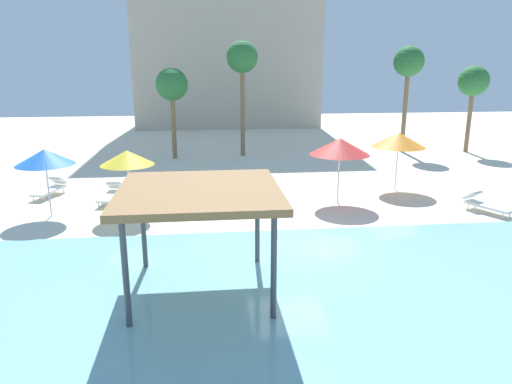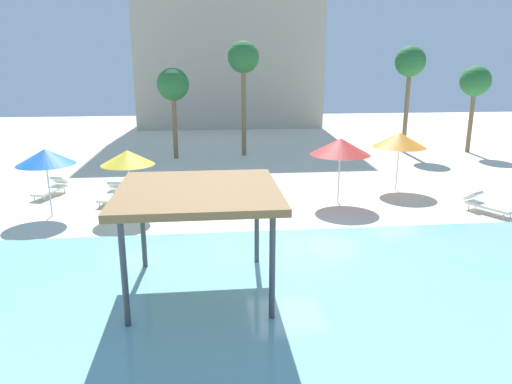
{
  "view_description": "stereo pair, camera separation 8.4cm",
  "coord_description": "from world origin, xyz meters",
  "px_view_note": "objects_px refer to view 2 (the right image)",
  "views": [
    {
      "loc": [
        -2.58,
        -13.87,
        5.64
      ],
      "look_at": [
        -0.82,
        2.0,
        1.3
      ],
      "focal_mm": 33.35,
      "sensor_mm": 36.0,
      "label": 1
    },
    {
      "loc": [
        -2.5,
        -13.88,
        5.64
      ],
      "look_at": [
        -0.82,
        2.0,
        1.3
      ],
      "focal_mm": 33.35,
      "sensor_mm": 36.0,
      "label": 2
    }
  ],
  "objects_px": {
    "palm_tree_1": "(243,60)",
    "palm_tree_2": "(475,83)",
    "lounge_chair_3": "(112,194)",
    "palm_tree_3": "(410,64)",
    "beach_umbrella_blue_0": "(45,157)",
    "lounge_chair_1": "(486,204)",
    "lounge_chair_2": "(52,188)",
    "lounge_chair_0": "(212,199)",
    "beach_umbrella_orange_4": "(400,140)",
    "palm_tree_0": "(173,86)",
    "beach_umbrella_red_3": "(340,146)",
    "beach_umbrella_yellow_5": "(127,158)",
    "shade_pavilion": "(198,195)"
  },
  "relations": [
    {
      "from": "palm_tree_1",
      "to": "palm_tree_2",
      "type": "height_order",
      "value": "palm_tree_1"
    },
    {
      "from": "lounge_chair_3",
      "to": "palm_tree_3",
      "type": "height_order",
      "value": "palm_tree_3"
    },
    {
      "from": "beach_umbrella_blue_0",
      "to": "lounge_chair_1",
      "type": "distance_m",
      "value": 16.89
    },
    {
      "from": "beach_umbrella_blue_0",
      "to": "lounge_chair_2",
      "type": "bearing_deg",
      "value": 106.35
    },
    {
      "from": "beach_umbrella_blue_0",
      "to": "lounge_chair_0",
      "type": "bearing_deg",
      "value": 4.54
    },
    {
      "from": "palm_tree_1",
      "to": "lounge_chair_2",
      "type": "bearing_deg",
      "value": -137.19
    },
    {
      "from": "beach_umbrella_orange_4",
      "to": "palm_tree_2",
      "type": "bearing_deg",
      "value": 46.28
    },
    {
      "from": "palm_tree_3",
      "to": "palm_tree_2",
      "type": "bearing_deg",
      "value": -6.85
    },
    {
      "from": "beach_umbrella_orange_4",
      "to": "lounge_chair_1",
      "type": "height_order",
      "value": "beach_umbrella_orange_4"
    },
    {
      "from": "lounge_chair_1",
      "to": "palm_tree_1",
      "type": "bearing_deg",
      "value": -173.35
    },
    {
      "from": "palm_tree_1",
      "to": "palm_tree_3",
      "type": "relative_size",
      "value": 1.04
    },
    {
      "from": "palm_tree_2",
      "to": "palm_tree_3",
      "type": "xyz_separation_m",
      "value": [
        -4.17,
        0.5,
        1.14
      ]
    },
    {
      "from": "beach_umbrella_blue_0",
      "to": "palm_tree_1",
      "type": "distance_m",
      "value": 14.65
    },
    {
      "from": "lounge_chair_1",
      "to": "palm_tree_1",
      "type": "height_order",
      "value": "palm_tree_1"
    },
    {
      "from": "lounge_chair_3",
      "to": "palm_tree_0",
      "type": "bearing_deg",
      "value": 174.73
    },
    {
      "from": "beach_umbrella_red_3",
      "to": "palm_tree_3",
      "type": "height_order",
      "value": "palm_tree_3"
    },
    {
      "from": "beach_umbrella_yellow_5",
      "to": "lounge_chair_3",
      "type": "height_order",
      "value": "beach_umbrella_yellow_5"
    },
    {
      "from": "lounge_chair_0",
      "to": "palm_tree_3",
      "type": "xyz_separation_m",
      "value": [
        12.68,
        11.16,
        5.24
      ]
    },
    {
      "from": "beach_umbrella_red_3",
      "to": "palm_tree_3",
      "type": "distance_m",
      "value": 13.7
    },
    {
      "from": "lounge_chair_0",
      "to": "lounge_chair_2",
      "type": "relative_size",
      "value": 1.0
    },
    {
      "from": "beach_umbrella_blue_0",
      "to": "lounge_chair_3",
      "type": "distance_m",
      "value": 3.29
    },
    {
      "from": "lounge_chair_0",
      "to": "beach_umbrella_orange_4",
      "type": "bearing_deg",
      "value": 81.61
    },
    {
      "from": "beach_umbrella_orange_4",
      "to": "palm_tree_3",
      "type": "xyz_separation_m",
      "value": [
        4.23,
        9.28,
        3.25
      ]
    },
    {
      "from": "shade_pavilion",
      "to": "beach_umbrella_orange_4",
      "type": "xyz_separation_m",
      "value": [
        8.86,
        9.15,
        -0.22
      ]
    },
    {
      "from": "shade_pavilion",
      "to": "palm_tree_2",
      "type": "relative_size",
      "value": 0.71
    },
    {
      "from": "palm_tree_0",
      "to": "beach_umbrella_yellow_5",
      "type": "bearing_deg",
      "value": -95.67
    },
    {
      "from": "beach_umbrella_orange_4",
      "to": "lounge_chair_1",
      "type": "relative_size",
      "value": 1.35
    },
    {
      "from": "beach_umbrella_blue_0",
      "to": "palm_tree_1",
      "type": "relative_size",
      "value": 0.37
    },
    {
      "from": "shade_pavilion",
      "to": "palm_tree_0",
      "type": "bearing_deg",
      "value": 95.23
    },
    {
      "from": "shade_pavilion",
      "to": "lounge_chair_0",
      "type": "distance_m",
      "value": 7.62
    },
    {
      "from": "lounge_chair_0",
      "to": "palm_tree_3",
      "type": "bearing_deg",
      "value": 110.47
    },
    {
      "from": "beach_umbrella_red_3",
      "to": "lounge_chair_3",
      "type": "xyz_separation_m",
      "value": [
        -9.43,
        1.22,
        -2.04
      ]
    },
    {
      "from": "lounge_chair_2",
      "to": "shade_pavilion",
      "type": "bearing_deg",
      "value": 52.62
    },
    {
      "from": "palm_tree_0",
      "to": "palm_tree_2",
      "type": "bearing_deg",
      "value": 0.38
    },
    {
      "from": "beach_umbrella_orange_4",
      "to": "shade_pavilion",
      "type": "bearing_deg",
      "value": -134.06
    },
    {
      "from": "beach_umbrella_yellow_5",
      "to": "palm_tree_2",
      "type": "height_order",
      "value": "palm_tree_2"
    },
    {
      "from": "lounge_chair_2",
      "to": "beach_umbrella_orange_4",
      "type": "bearing_deg",
      "value": 106.24
    },
    {
      "from": "beach_umbrella_red_3",
      "to": "beach_umbrella_orange_4",
      "type": "height_order",
      "value": "beach_umbrella_red_3"
    },
    {
      "from": "beach_umbrella_orange_4",
      "to": "lounge_chair_1",
      "type": "bearing_deg",
      "value": -59.48
    },
    {
      "from": "lounge_chair_0",
      "to": "lounge_chair_1",
      "type": "bearing_deg",
      "value": 59.55
    },
    {
      "from": "lounge_chair_2",
      "to": "lounge_chair_3",
      "type": "relative_size",
      "value": 1.01
    },
    {
      "from": "beach_umbrella_red_3",
      "to": "lounge_chair_2",
      "type": "relative_size",
      "value": 1.36
    },
    {
      "from": "beach_umbrella_blue_0",
      "to": "beach_umbrella_yellow_5",
      "type": "xyz_separation_m",
      "value": [
        2.98,
        -0.07,
        -0.08
      ]
    },
    {
      "from": "beach_umbrella_yellow_5",
      "to": "lounge_chair_3",
      "type": "bearing_deg",
      "value": 119.33
    },
    {
      "from": "shade_pavilion",
      "to": "lounge_chair_1",
      "type": "relative_size",
      "value": 1.99
    },
    {
      "from": "beach_umbrella_red_3",
      "to": "beach_umbrella_orange_4",
      "type": "xyz_separation_m",
      "value": [
        3.22,
        1.76,
        -0.06
      ]
    },
    {
      "from": "beach_umbrella_yellow_5",
      "to": "beach_umbrella_blue_0",
      "type": "bearing_deg",
      "value": 178.69
    },
    {
      "from": "beach_umbrella_blue_0",
      "to": "palm_tree_1",
      "type": "height_order",
      "value": "palm_tree_1"
    },
    {
      "from": "beach_umbrella_orange_4",
      "to": "palm_tree_2",
      "type": "relative_size",
      "value": 0.48
    },
    {
      "from": "lounge_chair_1",
      "to": "lounge_chair_2",
      "type": "xyz_separation_m",
      "value": [
        -17.61,
        4.34,
        0.0
      ]
    }
  ]
}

